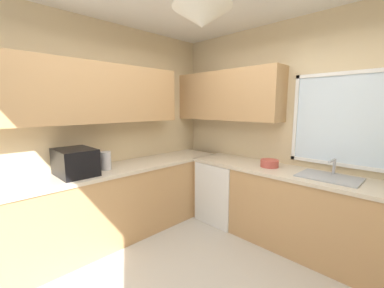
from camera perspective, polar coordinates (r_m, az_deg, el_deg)
name	(u,v)px	position (r m, az deg, el deg)	size (l,w,h in m)	color
room_shell	(207,92)	(2.44, 3.49, 12.04)	(3.66, 3.52, 2.76)	beige
counter_run_left	(116,203)	(3.28, -17.50, -12.96)	(0.65, 3.13, 0.90)	tan
counter_run_back	(294,209)	(3.19, 22.86, -13.89)	(2.75, 0.65, 0.90)	tan
dishwasher	(224,191)	(3.64, 7.50, -10.83)	(0.60, 0.60, 0.86)	white
microwave	(75,162)	(2.95, -25.74, -3.82)	(0.48, 0.36, 0.29)	black
kettle	(106,161)	(3.06, -19.56, -3.72)	(0.12, 0.12, 0.22)	#B7B7BC
sink_assembly	(329,177)	(2.96, 29.49, -6.72)	(0.58, 0.40, 0.19)	#9EA0A5
bowl	(269,163)	(3.18, 17.73, -4.34)	(0.22, 0.22, 0.09)	#B74C42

